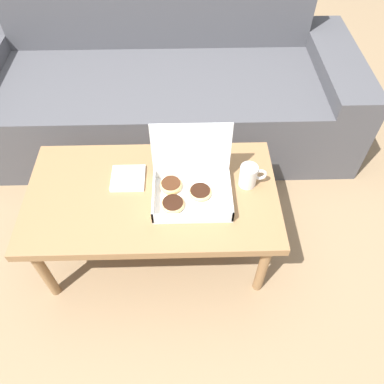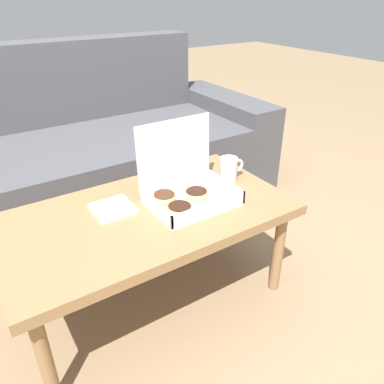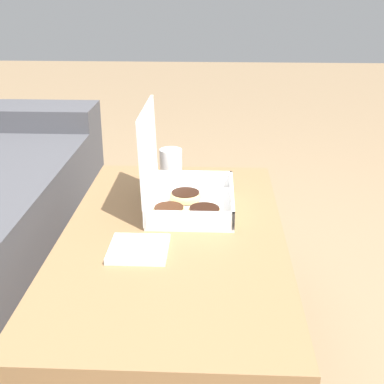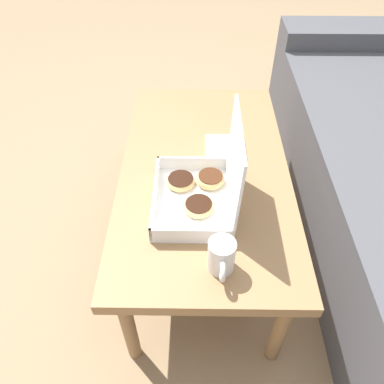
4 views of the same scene
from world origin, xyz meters
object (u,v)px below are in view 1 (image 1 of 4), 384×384
(coffee_table, at_px, (152,199))
(coffee_mug, at_px, (249,176))
(couch, at_px, (160,88))
(pastry_box, at_px, (188,185))

(coffee_table, relative_size, coffee_mug, 9.16)
(couch, xyz_separation_m, pastry_box, (0.15, -0.93, 0.19))
(couch, bearing_deg, coffee_mug, -65.11)
(pastry_box, bearing_deg, coffee_table, 176.99)
(couch, distance_m, coffee_table, 0.93)
(pastry_box, bearing_deg, couch, 99.28)
(couch, relative_size, coffee_mug, 19.53)
(couch, relative_size, coffee_table, 2.13)
(couch, distance_m, pastry_box, 0.97)
(couch, relative_size, pastry_box, 7.09)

